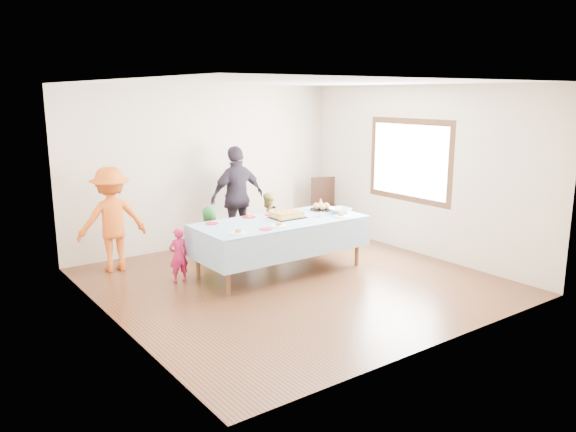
% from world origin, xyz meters
% --- Properties ---
extents(ground, '(5.00, 5.00, 0.00)m').
position_xyz_m(ground, '(0.00, 0.00, 0.00)').
color(ground, '#472214').
rests_on(ground, ground).
extents(room_walls, '(5.04, 5.04, 2.72)m').
position_xyz_m(room_walls, '(0.05, 0.00, 1.77)').
color(room_walls, beige).
rests_on(room_walls, ground).
extents(party_table, '(2.50, 1.10, 0.78)m').
position_xyz_m(party_table, '(0.09, 0.45, 0.72)').
color(party_table, '#54301C').
rests_on(party_table, ground).
extents(birthday_cake, '(0.48, 0.37, 0.08)m').
position_xyz_m(birthday_cake, '(0.26, 0.51, 0.82)').
color(birthday_cake, black).
rests_on(birthday_cake, party_table).
extents(rolls_tray, '(0.35, 0.35, 0.11)m').
position_xyz_m(rolls_tray, '(1.03, 0.66, 0.82)').
color(rolls_tray, black).
rests_on(rolls_tray, party_table).
extents(punch_bowl, '(0.32, 0.32, 0.08)m').
position_xyz_m(punch_bowl, '(1.11, 0.32, 0.82)').
color(punch_bowl, silver).
rests_on(punch_bowl, party_table).
extents(party_hat, '(0.09, 0.09, 0.15)m').
position_xyz_m(party_hat, '(1.17, 0.85, 0.86)').
color(party_hat, white).
rests_on(party_hat, party_table).
extents(fork_pile, '(0.24, 0.18, 0.07)m').
position_xyz_m(fork_pile, '(0.69, 0.31, 0.81)').
color(fork_pile, white).
rests_on(fork_pile, party_table).
extents(plate_red_far_a, '(0.19, 0.19, 0.01)m').
position_xyz_m(plate_red_far_a, '(-0.82, 0.83, 0.79)').
color(plate_red_far_a, red).
rests_on(plate_red_far_a, party_table).
extents(plate_red_far_b, '(0.20, 0.20, 0.01)m').
position_xyz_m(plate_red_far_b, '(-0.17, 0.87, 0.79)').
color(plate_red_far_b, red).
rests_on(plate_red_far_b, party_table).
extents(plate_red_far_c, '(0.19, 0.19, 0.01)m').
position_xyz_m(plate_red_far_c, '(0.18, 0.81, 0.79)').
color(plate_red_far_c, red).
rests_on(plate_red_far_c, party_table).
extents(plate_red_far_d, '(0.17, 0.17, 0.01)m').
position_xyz_m(plate_red_far_d, '(0.60, 0.84, 0.79)').
color(plate_red_far_d, red).
rests_on(plate_red_far_d, party_table).
extents(plate_red_near, '(0.17, 0.17, 0.01)m').
position_xyz_m(plate_red_near, '(-0.39, 0.11, 0.79)').
color(plate_red_near, red).
rests_on(plate_red_near, party_table).
extents(plate_white_left, '(0.22, 0.22, 0.01)m').
position_xyz_m(plate_white_left, '(-0.80, 0.13, 0.79)').
color(plate_white_left, white).
rests_on(plate_white_left, party_table).
extents(plate_white_mid, '(0.24, 0.24, 0.01)m').
position_xyz_m(plate_white_mid, '(-0.15, 0.15, 0.79)').
color(plate_white_mid, white).
rests_on(plate_white_mid, party_table).
extents(plate_white_right, '(0.23, 0.23, 0.01)m').
position_xyz_m(plate_white_right, '(0.95, 0.11, 0.79)').
color(plate_white_right, white).
rests_on(plate_white_right, party_table).
extents(dining_chair, '(0.58, 0.58, 1.04)m').
position_xyz_m(dining_chair, '(2.13, 1.91, 0.58)').
color(dining_chair, black).
rests_on(dining_chair, ground).
extents(toddler_left, '(0.29, 0.19, 0.77)m').
position_xyz_m(toddler_left, '(-1.31, 0.90, 0.39)').
color(toddler_left, '#BA174F').
rests_on(toddler_left, ground).
extents(toddler_mid, '(0.48, 0.37, 0.87)m').
position_xyz_m(toddler_mid, '(-0.48, 1.53, 0.44)').
color(toddler_mid, '#256F2E').
rests_on(toddler_mid, ground).
extents(toddler_right, '(0.55, 0.48, 0.96)m').
position_xyz_m(toddler_right, '(0.65, 1.61, 0.48)').
color(toddler_right, tan).
rests_on(toddler_right, ground).
extents(adult_left, '(1.04, 0.65, 1.54)m').
position_xyz_m(adult_left, '(-1.84, 1.97, 0.77)').
color(adult_left, orange).
rests_on(adult_left, ground).
extents(adult_right, '(1.02, 0.45, 1.72)m').
position_xyz_m(adult_right, '(0.32, 2.03, 0.86)').
color(adult_right, '#2D2634').
rests_on(adult_right, ground).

